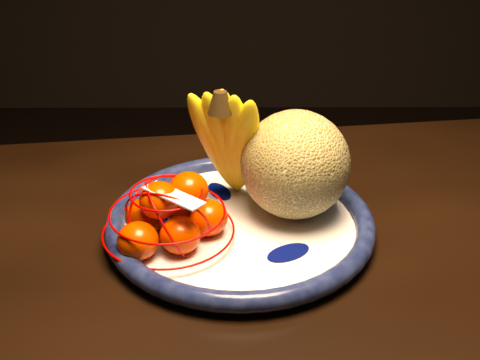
{
  "coord_description": "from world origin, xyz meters",
  "views": [
    {
      "loc": [
        -0.15,
        -0.61,
        1.14
      ],
      "look_at": [
        -0.14,
        0.05,
        0.78
      ],
      "focal_mm": 45.0,
      "sensor_mm": 36.0,
      "label": 1
    }
  ],
  "objects_px": {
    "dining_table": "(453,323)",
    "banana_bunch": "(230,139)",
    "fruit_bowl": "(240,223)",
    "mandarin_bag": "(171,216)",
    "cantaloupe": "(295,164)"
  },
  "relations": [
    {
      "from": "dining_table",
      "to": "mandarin_bag",
      "type": "height_order",
      "value": "mandarin_bag"
    },
    {
      "from": "cantaloupe",
      "to": "banana_bunch",
      "type": "distance_m",
      "value": 0.09
    },
    {
      "from": "dining_table",
      "to": "fruit_bowl",
      "type": "distance_m",
      "value": 0.29
    },
    {
      "from": "banana_bunch",
      "to": "dining_table",
      "type": "bearing_deg",
      "value": -10.04
    },
    {
      "from": "dining_table",
      "to": "banana_bunch",
      "type": "bearing_deg",
      "value": 144.89
    },
    {
      "from": "fruit_bowl",
      "to": "cantaloupe",
      "type": "bearing_deg",
      "value": 21.93
    },
    {
      "from": "dining_table",
      "to": "cantaloupe",
      "type": "xyz_separation_m",
      "value": [
        -0.19,
        0.12,
        0.16
      ]
    },
    {
      "from": "banana_bunch",
      "to": "mandarin_bag",
      "type": "relative_size",
      "value": 0.86
    },
    {
      "from": "fruit_bowl",
      "to": "mandarin_bag",
      "type": "xyz_separation_m",
      "value": [
        -0.08,
        -0.03,
        0.03
      ]
    },
    {
      "from": "cantaloupe",
      "to": "banana_bunch",
      "type": "height_order",
      "value": "banana_bunch"
    },
    {
      "from": "cantaloupe",
      "to": "mandarin_bag",
      "type": "xyz_separation_m",
      "value": [
        -0.15,
        -0.06,
        -0.04
      ]
    },
    {
      "from": "dining_table",
      "to": "banana_bunch",
      "type": "height_order",
      "value": "banana_bunch"
    },
    {
      "from": "banana_bunch",
      "to": "mandarin_bag",
      "type": "bearing_deg",
      "value": -111.11
    },
    {
      "from": "dining_table",
      "to": "mandarin_bag",
      "type": "bearing_deg",
      "value": 163.3
    },
    {
      "from": "fruit_bowl",
      "to": "mandarin_bag",
      "type": "height_order",
      "value": "mandarin_bag"
    }
  ]
}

